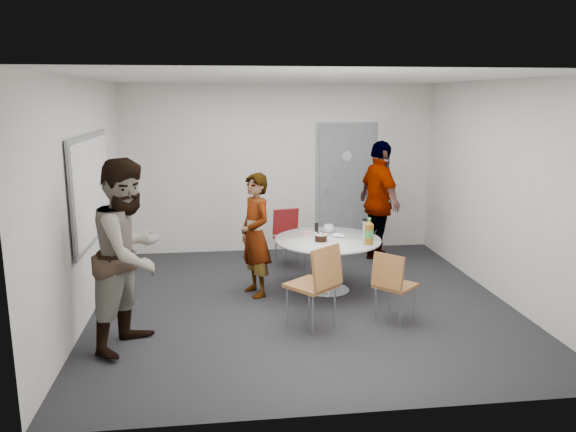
{
  "coord_description": "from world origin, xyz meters",
  "views": [
    {
      "loc": [
        -1.0,
        -6.48,
        2.49
      ],
      "look_at": [
        -0.15,
        0.25,
        1.05
      ],
      "focal_mm": 35.0,
      "sensor_mm": 36.0,
      "label": 1
    }
  ],
  "objects": [
    {
      "name": "floor",
      "position": [
        0.0,
        0.0,
        0.0
      ],
      "size": [
        5.0,
        5.0,
        0.0
      ],
      "primitive_type": "plane",
      "color": "black",
      "rests_on": "ground"
    },
    {
      "name": "chair_near_left",
      "position": [
        0.04,
        -0.84,
        0.59
      ],
      "size": [
        0.66,
        0.66,
        0.96
      ],
      "rotation": [
        0.0,
        0.0,
        0.69
      ],
      "color": "brown",
      "rests_on": "floor"
    },
    {
      "name": "person_right",
      "position": [
        1.43,
        1.63,
        0.93
      ],
      "size": [
        0.67,
        1.16,
        1.86
      ],
      "primitive_type": "imported",
      "rotation": [
        0.0,
        0.0,
        1.78
      ],
      "color": "black",
      "rests_on": "floor"
    },
    {
      "name": "wall_right",
      "position": [
        2.5,
        0.0,
        1.35
      ],
      "size": [
        0.0,
        5.0,
        5.0
      ],
      "primitive_type": "plane",
      "rotation": [
        1.57,
        0.0,
        -1.57
      ],
      "color": "silver",
      "rests_on": "floor"
    },
    {
      "name": "whiteboard",
      "position": [
        -2.46,
        0.2,
        1.45
      ],
      "size": [
        0.04,
        1.9,
        1.25
      ],
      "color": "gray",
      "rests_on": "wall_left"
    },
    {
      "name": "door",
      "position": [
        1.1,
        2.48,
        1.03
      ],
      "size": [
        1.02,
        0.17,
        2.12
      ],
      "color": "slate",
      "rests_on": "wall_back"
    },
    {
      "name": "wall_left",
      "position": [
        -2.5,
        0.0,
        1.35
      ],
      "size": [
        0.0,
        5.0,
        5.0
      ],
      "primitive_type": "plane",
      "rotation": [
        1.57,
        0.0,
        1.57
      ],
      "color": "silver",
      "rests_on": "floor"
    },
    {
      "name": "wall_back",
      "position": [
        0.0,
        2.5,
        1.35
      ],
      "size": [
        5.0,
        0.0,
        5.0
      ],
      "primitive_type": "plane",
      "rotation": [
        1.57,
        0.0,
        0.0
      ],
      "color": "silver",
      "rests_on": "floor"
    },
    {
      "name": "chair_near_right",
      "position": [
        0.89,
        -0.74,
        0.5
      ],
      "size": [
        0.57,
        0.57,
        0.82
      ],
      "rotation": [
        0.0,
        0.0,
        -0.82
      ],
      "color": "brown",
      "rests_on": "floor"
    },
    {
      "name": "person_main",
      "position": [
        -0.55,
        0.37,
        0.79
      ],
      "size": [
        0.56,
        0.67,
        1.57
      ],
      "primitive_type": "imported",
      "rotation": [
        0.0,
        0.0,
        -1.19
      ],
      "color": "#A5C6EA",
      "rests_on": "floor"
    },
    {
      "name": "person_left",
      "position": [
        -1.88,
        -0.96,
        0.96
      ],
      "size": [
        1.06,
        1.16,
        1.92
      ],
      "primitive_type": "imported",
      "rotation": [
        0.0,
        0.0,
        1.12
      ],
      "color": "white",
      "rests_on": "floor"
    },
    {
      "name": "wall_front",
      "position": [
        0.0,
        -2.5,
        1.35
      ],
      "size": [
        5.0,
        0.0,
        5.0
      ],
      "primitive_type": "plane",
      "rotation": [
        -1.57,
        0.0,
        0.0
      ],
      "color": "silver",
      "rests_on": "floor"
    },
    {
      "name": "ceiling",
      "position": [
        0.0,
        0.0,
        2.7
      ],
      "size": [
        5.0,
        5.0,
        0.0
      ],
      "primitive_type": "plane",
      "rotation": [
        3.14,
        0.0,
        0.0
      ],
      "color": "silver",
      "rests_on": "wall_back"
    },
    {
      "name": "table",
      "position": [
        0.42,
        0.36,
        0.62
      ],
      "size": [
        1.36,
        1.36,
        1.04
      ],
      "color": "silver",
      "rests_on": "floor"
    },
    {
      "name": "chair_far",
      "position": [
        0.02,
        1.53,
        0.52
      ],
      "size": [
        0.49,
        0.52,
        0.86
      ],
      "rotation": [
        0.0,
        0.0,
        3.36
      ],
      "color": "maroon",
      "rests_on": "floor"
    }
  ]
}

